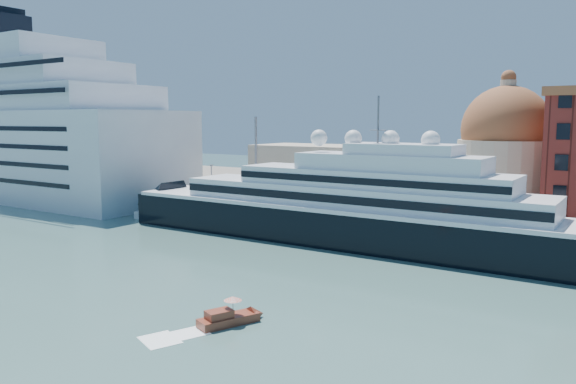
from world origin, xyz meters
The scene contains 9 objects.
ground centered at (0.00, 0.00, 0.00)m, with size 400.00×400.00×0.00m, color #325756.
quay centered at (0.00, 34.00, 1.25)m, with size 180.00×10.00×2.50m, color gray.
land centered at (0.00, 75.00, 1.00)m, with size 260.00×72.00×2.00m, color slate.
quay_fence centered at (0.00, 29.50, 3.10)m, with size 180.00×0.10×1.20m, color slate.
superyacht centered at (1.95, 23.00, 4.74)m, with size 91.93×12.75×27.47m.
service_barge centered at (-34.55, 22.29, 0.81)m, with size 12.90×5.41×2.82m.
water_taxi centered at (12.90, -16.29, 0.69)m, with size 4.17×6.36×2.87m.
church centered at (6.39, 57.72, 10.91)m, with size 66.00×18.00×25.50m.
lamp_posts centered at (-12.67, 32.27, 9.84)m, with size 120.80×2.40×18.00m.
Camera 1 is at (46.63, -56.93, 19.69)m, focal length 35.00 mm.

